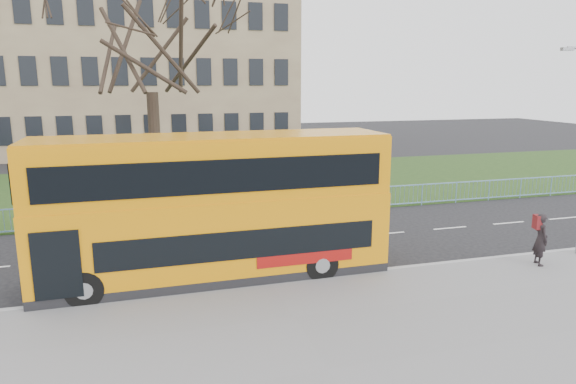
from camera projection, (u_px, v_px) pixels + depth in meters
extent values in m
plane|color=black|center=(260.00, 268.00, 17.42)|extent=(120.00, 120.00, 0.00)
cube|color=slate|center=(328.00, 372.00, 11.05)|extent=(80.00, 10.50, 0.12)
cube|color=#969699|center=(270.00, 283.00, 15.94)|extent=(80.00, 0.20, 0.14)
cube|color=#1C3914|center=(207.00, 186.00, 30.86)|extent=(80.00, 15.40, 0.08)
cube|color=#78624C|center=(123.00, 73.00, 47.53)|extent=(30.00, 15.00, 14.00)
cube|color=orange|center=(216.00, 237.00, 16.25)|extent=(10.86, 2.70, 2.01)
cube|color=orange|center=(215.00, 201.00, 16.00)|extent=(10.86, 2.70, 0.35)
cube|color=orange|center=(214.00, 167.00, 15.78)|extent=(10.80, 2.65, 1.80)
cube|color=black|center=(243.00, 245.00, 15.19)|extent=(8.35, 0.14, 0.88)
cube|color=black|center=(220.00, 177.00, 14.60)|extent=(9.96, 0.15, 0.98)
cylinder|color=black|center=(84.00, 289.00, 14.26)|extent=(1.08, 0.30, 1.07)
cylinder|color=black|center=(321.00, 264.00, 16.21)|extent=(1.08, 0.30, 1.07)
imported|color=black|center=(541.00, 239.00, 17.22)|extent=(0.57, 0.73, 1.78)
cube|color=gray|center=(567.00, 49.00, 16.89)|extent=(0.42, 0.22, 0.11)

